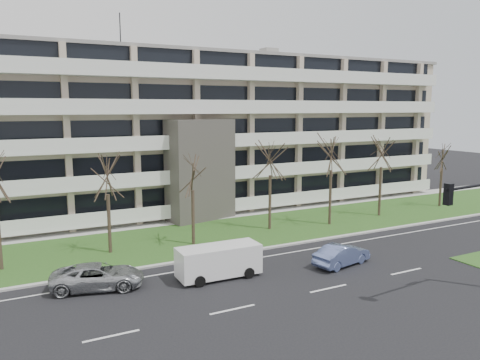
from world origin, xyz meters
TOP-DOWN VIEW (x-y plane):
  - ground at (0.00, 0.00)m, footprint 160.00×160.00m
  - grass_verge at (0.00, 13.00)m, footprint 90.00×10.00m
  - curb at (0.00, 8.00)m, footprint 90.00×0.35m
  - sidewalk at (0.00, 18.50)m, footprint 90.00×2.00m
  - lane_edge_line at (0.00, 6.50)m, footprint 90.00×0.12m
  - apartment_building at (-0.01, 25.32)m, footprint 60.50×15.10m
  - silver_pickup at (-11.45, 5.96)m, footprint 5.49×3.59m
  - blue_sedan at (3.22, 2.80)m, footprint 4.36×2.26m
  - white_van at (-4.65, 4.42)m, footprint 5.01×2.15m
  - tree_2 at (-9.45, 12.16)m, footprint 3.72×3.72m
  - tree_3 at (-3.55, 11.41)m, footprint 3.64×3.64m
  - tree_4 at (3.72, 12.60)m, footprint 4.06×4.06m
  - tree_5 at (9.11, 11.54)m, footprint 4.25×4.25m
  - tree_6 at (15.33, 12.10)m, footprint 4.12×4.12m
  - tree_7 at (23.86, 12.41)m, footprint 3.52×3.52m

SIDE VIEW (x-z plane):
  - ground at x=0.00m, z-range 0.00..0.00m
  - lane_edge_line at x=0.00m, z-range 0.00..0.01m
  - grass_verge at x=0.00m, z-range 0.00..0.06m
  - sidewalk at x=0.00m, z-range 0.00..0.08m
  - curb at x=0.00m, z-range 0.00..0.12m
  - blue_sedan at x=3.22m, z-range 0.00..1.37m
  - silver_pickup at x=-11.45m, z-range 0.00..1.40m
  - white_van at x=-4.65m, z-range 0.19..2.12m
  - tree_7 at x=23.86m, z-range 1.95..8.98m
  - tree_3 at x=-3.55m, z-range 2.02..9.30m
  - tree_2 at x=-9.45m, z-range 2.06..9.50m
  - tree_4 at x=3.72m, z-range 2.26..10.37m
  - tree_6 at x=15.33m, z-range 2.29..10.54m
  - tree_5 at x=9.11m, z-range 2.36..10.87m
  - apartment_building at x=-0.01m, z-range -1.76..16.99m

